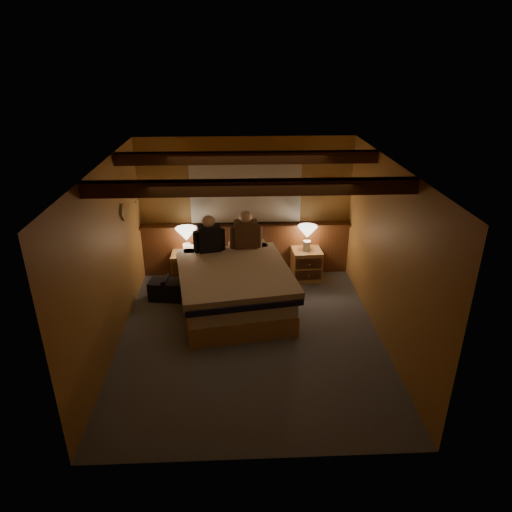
{
  "coord_description": "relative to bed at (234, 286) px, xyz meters",
  "views": [
    {
      "loc": [
        -0.17,
        -5.35,
        3.64
      ],
      "look_at": [
        0.1,
        0.4,
        1.05
      ],
      "focal_mm": 32.0,
      "sensor_mm": 36.0,
      "label": 1
    }
  ],
  "objects": [
    {
      "name": "lamp_left",
      "position": [
        -0.78,
        0.95,
        0.47
      ],
      "size": [
        0.35,
        0.35,
        0.46
      ],
      "color": "white",
      "rests_on": "nightstand_left"
    },
    {
      "name": "bed",
      "position": [
        0.0,
        0.0,
        0.0
      ],
      "size": [
        1.88,
        2.29,
        0.71
      ],
      "rotation": [
        0.0,
        0.0,
        0.16
      ],
      "color": "#AC7E49",
      "rests_on": "floor"
    },
    {
      "name": "person_right",
      "position": [
        0.21,
        0.73,
        0.59
      ],
      "size": [
        0.54,
        0.23,
        0.65
      ],
      "rotation": [
        0.0,
        0.0,
        0.05
      ],
      "color": "#4D311F",
      "rests_on": "bed"
    },
    {
      "name": "nightstand_left",
      "position": [
        -0.82,
        0.95,
        -0.11
      ],
      "size": [
        0.46,
        0.42,
        0.51
      ],
      "rotation": [
        0.0,
        0.0,
        -0.0
      ],
      "color": "#AC7E49",
      "rests_on": "floor"
    },
    {
      "name": "wall_front",
      "position": [
        0.23,
        -2.91,
        0.83
      ],
      "size": [
        3.6,
        0.0,
        3.6
      ],
      "primitive_type": "plane",
      "rotation": [
        -1.57,
        0.0,
        0.0
      ],
      "color": "#B37B40",
      "rests_on": "floor"
    },
    {
      "name": "wall_left",
      "position": [
        -1.57,
        -0.81,
        0.83
      ],
      "size": [
        0.0,
        4.2,
        4.2
      ],
      "primitive_type": "plane",
      "rotation": [
        1.57,
        0.0,
        1.57
      ],
      "color": "#B37B40",
      "rests_on": "floor"
    },
    {
      "name": "nightstand_right",
      "position": [
        1.26,
        0.94,
        -0.1
      ],
      "size": [
        0.51,
        0.46,
        0.54
      ],
      "rotation": [
        0.0,
        0.0,
        0.05
      ],
      "color": "#AC7E49",
      "rests_on": "floor"
    },
    {
      "name": "person_left",
      "position": [
        -0.38,
        0.61,
        0.58
      ],
      "size": [
        0.51,
        0.27,
        0.63
      ],
      "rotation": [
        0.0,
        0.0,
        0.21
      ],
      "color": "black",
      "rests_on": "bed"
    },
    {
      "name": "duffel_bag",
      "position": [
        -1.08,
        0.33,
        -0.2
      ],
      "size": [
        0.56,
        0.38,
        0.37
      ],
      "rotation": [
        0.0,
        0.0,
        -0.13
      ],
      "color": "black",
      "rests_on": "floor"
    },
    {
      "name": "ceiling_beams",
      "position": [
        0.23,
        -0.66,
        1.94
      ],
      "size": [
        3.6,
        1.65,
        0.16
      ],
      "color": "#4C2613",
      "rests_on": "ceiling"
    },
    {
      "name": "lamp_right",
      "position": [
        1.25,
        0.95,
        0.48
      ],
      "size": [
        0.33,
        0.33,
        0.43
      ],
      "color": "white",
      "rests_on": "nightstand_right"
    },
    {
      "name": "floor",
      "position": [
        0.23,
        -0.81,
        -0.37
      ],
      "size": [
        4.2,
        4.2,
        0.0
      ],
      "primitive_type": "plane",
      "color": "#545763",
      "rests_on": "ground"
    },
    {
      "name": "ceiling",
      "position": [
        0.23,
        -0.81,
        2.03
      ],
      "size": [
        4.2,
        4.2,
        0.0
      ],
      "primitive_type": "plane",
      "rotation": [
        3.14,
        0.0,
        0.0
      ],
      "color": "#B48143",
      "rests_on": "wall_back"
    },
    {
      "name": "wainscot",
      "position": [
        0.23,
        1.22,
        0.12
      ],
      "size": [
        3.6,
        0.23,
        0.94
      ],
      "color": "brown",
      "rests_on": "wall_back"
    },
    {
      "name": "wall_back",
      "position": [
        0.23,
        1.29,
        0.83
      ],
      "size": [
        3.6,
        0.0,
        3.6
      ],
      "primitive_type": "plane",
      "rotation": [
        1.57,
        0.0,
        0.0
      ],
      "color": "#B37B40",
      "rests_on": "floor"
    },
    {
      "name": "wall_right",
      "position": [
        2.03,
        -0.81,
        0.83
      ],
      "size": [
        0.0,
        4.2,
        4.2
      ],
      "primitive_type": "plane",
      "rotation": [
        1.57,
        0.0,
        -1.57
      ],
      "color": "#B37B40",
      "rests_on": "floor"
    },
    {
      "name": "curtain_window",
      "position": [
        0.23,
        1.22,
        1.15
      ],
      "size": [
        2.18,
        0.09,
        1.11
      ],
      "color": "#4C2613",
      "rests_on": "wall_back"
    },
    {
      "name": "coat_rail",
      "position": [
        -1.49,
        0.76,
        1.3
      ],
      "size": [
        0.05,
        0.55,
        0.24
      ],
      "color": "silver",
      "rests_on": "wall_left"
    },
    {
      "name": "framed_print",
      "position": [
        1.58,
        1.27,
        1.18
      ],
      "size": [
        0.3,
        0.04,
        0.25
      ],
      "color": "#A18450",
      "rests_on": "wall_back"
    }
  ]
}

